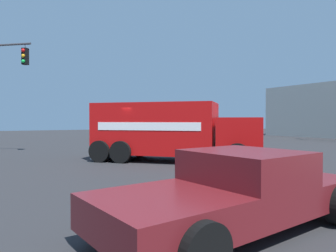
% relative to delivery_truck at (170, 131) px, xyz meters
% --- Properties ---
extents(ground_plane, '(100.00, 100.00, 0.00)m').
position_rel_delivery_truck_xyz_m(ground_plane, '(-1.44, -0.98, -1.44)').
color(ground_plane, '#2B2B2D').
extents(delivery_truck, '(7.32, 7.22, 2.74)m').
position_rel_delivery_truck_xyz_m(delivery_truck, '(0.00, 0.00, 0.00)').
color(delivery_truck, red).
rests_on(delivery_truck, ground).
extents(pickup_maroon, '(2.71, 5.39, 1.38)m').
position_rel_delivery_truck_xyz_m(pickup_maroon, '(8.49, -3.63, -0.71)').
color(pickup_maroon, maroon).
rests_on(pickup_maroon, ground).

